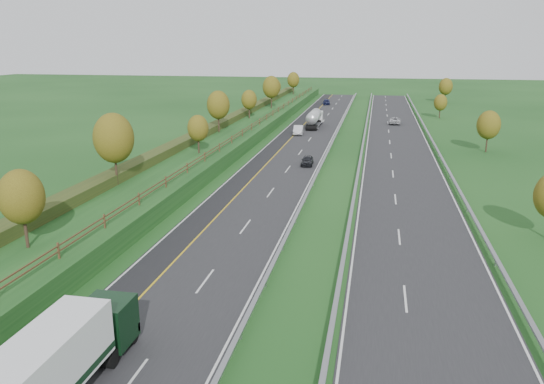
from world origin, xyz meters
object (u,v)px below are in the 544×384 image
Objects in this scene: car_dark_near at (307,160)px; car_oncoming at (395,121)px; road_tanker at (314,118)px; car_silver_mid at (298,130)px; car_small_far at (326,102)px.

car_oncoming reaches higher than car_dark_near.
car_oncoming is (16.38, 7.40, -1.10)m from road_tanker.
car_oncoming is (18.27, 17.25, -0.10)m from car_silver_mid.
road_tanker is 2.17× the size of car_oncoming.
car_dark_near is at bearing -91.52° from car_small_far.
car_small_far is at bearing 92.14° from road_tanker.
car_small_far reaches higher than car_dark_near.
road_tanker is 42.68m from car_small_far.
car_dark_near is 0.84× the size of car_small_far.
road_tanker reaches higher than car_silver_mid.
car_dark_near is 45.27m from car_oncoming.
car_dark_near is 0.80× the size of car_silver_mid.
car_oncoming is at bearing 38.58° from car_silver_mid.
car_silver_mid reaches higher than car_small_far.
road_tanker is at bearing 92.61° from car_dark_near.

